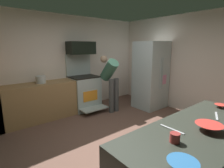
# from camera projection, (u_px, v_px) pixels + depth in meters

# --- Properties ---
(ground_plane) EXTENTS (5.20, 4.80, 0.02)m
(ground_plane) POSITION_uv_depth(u_px,v_px,m) (117.00, 142.00, 3.29)
(ground_plane) COLOR brown
(wall_back) EXTENTS (5.20, 0.12, 2.60)m
(wall_back) POSITION_uv_depth(u_px,v_px,m) (62.00, 64.00, 4.79)
(wall_back) COLOR beige
(wall_back) RESTS_ON ground
(wall_right) EXTENTS (0.12, 4.80, 2.60)m
(wall_right) POSITION_uv_depth(u_px,v_px,m) (191.00, 64.00, 4.58)
(wall_right) COLOR beige
(wall_right) RESTS_ON ground
(lower_cabinet_run) EXTENTS (2.40, 0.60, 0.90)m
(lower_cabinet_run) POSITION_uv_depth(u_px,v_px,m) (35.00, 103.00, 4.14)
(lower_cabinet_run) COLOR #9A7246
(lower_cabinet_run) RESTS_ON ground
(oven_range) EXTENTS (0.76, 0.98, 1.55)m
(oven_range) POSITION_uv_depth(u_px,v_px,m) (84.00, 91.00, 4.94)
(oven_range) COLOR #AEB9B5
(oven_range) RESTS_ON ground
(microwave) EXTENTS (0.74, 0.38, 0.34)m
(microwave) POSITION_uv_depth(u_px,v_px,m) (81.00, 48.00, 4.76)
(microwave) COLOR black
(microwave) RESTS_ON oven_range
(refrigerator) EXTENTS (0.83, 0.74, 1.90)m
(refrigerator) POSITION_uv_depth(u_px,v_px,m) (151.00, 75.00, 5.01)
(refrigerator) COLOR #B3C0C1
(refrigerator) RESTS_ON ground
(person_cook) EXTENTS (0.31, 0.65, 1.52)m
(person_cook) POSITION_uv_depth(u_px,v_px,m) (110.00, 78.00, 4.73)
(person_cook) COLOR #484848
(person_cook) RESTS_ON ground
(counter_island) EXTENTS (2.12, 0.80, 0.90)m
(counter_island) POSITION_uv_depth(u_px,v_px,m) (196.00, 163.00, 1.98)
(counter_island) COLOR #30342C
(counter_island) RESTS_ON ground
(mixing_bowl_large) EXTENTS (0.16, 0.16, 0.04)m
(mixing_bowl_large) POSITION_uv_depth(u_px,v_px,m) (220.00, 106.00, 2.49)
(mixing_bowl_large) COLOR red
(mixing_bowl_large) RESTS_ON counter_island
(mixing_bowl_small) EXTENTS (0.27, 0.27, 0.07)m
(mixing_bowl_small) POSITION_uv_depth(u_px,v_px,m) (209.00, 127.00, 1.81)
(mixing_bowl_small) COLOR red
(mixing_bowl_small) RESTS_ON counter_island
(mixing_bowl_prep) EXTENTS (0.23, 0.23, 0.06)m
(mixing_bowl_prep) POSITION_uv_depth(u_px,v_px,m) (183.00, 165.00, 1.23)
(mixing_bowl_prep) COLOR #2B6AAA
(mixing_bowl_prep) RESTS_ON counter_island
(mug_coffee) EXTENTS (0.09, 0.09, 0.09)m
(mug_coffee) POSITION_uv_depth(u_px,v_px,m) (175.00, 138.00, 1.58)
(mug_coffee) COLOR maroon
(mug_coffee) RESTS_ON counter_island
(knife_chef) EXTENTS (0.28, 0.14, 0.01)m
(knife_chef) POSITION_uv_depth(u_px,v_px,m) (217.00, 116.00, 2.18)
(knife_chef) COLOR #B7BABF
(knife_chef) RESTS_ON counter_island
(knife_paring) EXTENTS (0.02, 0.28, 0.01)m
(knife_paring) POSITION_uv_depth(u_px,v_px,m) (172.00, 129.00, 1.83)
(knife_paring) COLOR #B7BABF
(knife_paring) RESTS_ON counter_island
(stock_pot) EXTENTS (0.23, 0.23, 0.18)m
(stock_pot) POSITION_uv_depth(u_px,v_px,m) (41.00, 80.00, 4.14)
(stock_pot) COLOR #BABCB9
(stock_pot) RESTS_ON lower_cabinet_run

